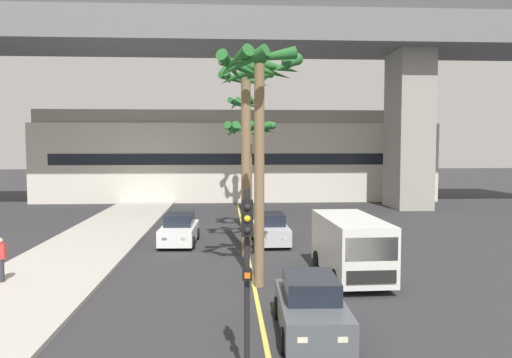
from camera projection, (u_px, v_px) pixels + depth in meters
sidewalk_left at (38, 281)px, 18.80m from camera, size 4.80×80.00×0.15m
lane_stripe_center at (245, 241)px, 27.25m from camera, size 0.14×56.00×0.01m
bridge_overpass at (257, 43)px, 40.29m from camera, size 61.73×8.00×16.94m
pier_building_backdrop at (236, 156)px, 49.03m from camera, size 36.72×8.04×8.33m
car_queue_front at (179, 230)px, 26.37m from camera, size 1.94×4.15×1.56m
car_queue_second at (271, 230)px, 26.51m from camera, size 1.87×4.12×1.56m
car_queue_third at (311, 307)px, 13.75m from camera, size 1.95×4.16×1.56m
delivery_van at (351, 245)px, 19.42m from camera, size 2.26×5.30×2.36m
traffic_light_median_near at (247, 259)px, 10.67m from camera, size 0.24×0.37×4.20m
palm_tree_near_median at (245, 126)px, 39.55m from camera, size 2.82×2.85×8.95m
palm_tree_mid_median at (260, 90)px, 17.95m from camera, size 3.24×3.26×8.54m
palm_tree_far_median at (249, 139)px, 29.39m from camera, size 3.14×3.17×6.61m
palm_tree_farthest_median at (246, 116)px, 23.42m from camera, size 2.63×2.72×8.74m
pedestrian_near_crosswalk at (1, 259)px, 18.39m from camera, size 0.34×0.22×1.62m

